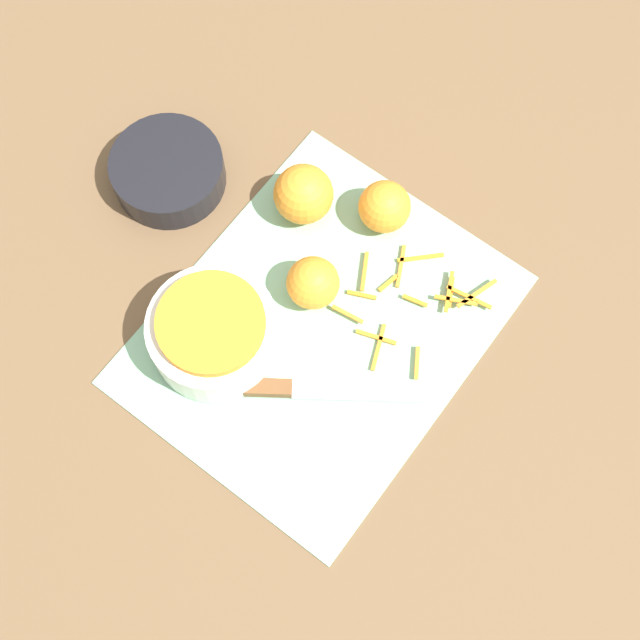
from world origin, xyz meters
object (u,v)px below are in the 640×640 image
Objects in this scene: orange_right at (313,283)px; bowl_dark at (168,171)px; bowl_speckled at (214,332)px; orange_back at (385,207)px; orange_left at (303,194)px; knife at (273,388)px.

bowl_dark is at bearing 86.07° from orange_right.
bowl_speckled is 2.34× the size of orange_back.
orange_back is at bearing -61.47° from orange_left.
orange_left is (0.22, 0.12, 0.03)m from knife.
orange_right is at bearing 176.00° from orange_back.
bowl_dark is 2.20× the size of orange_back.
bowl_dark reaches higher than knife.
bowl_speckled is at bearing 140.66° from knife.
knife is 0.25m from orange_left.
bowl_dark is 0.29m from orange_back.
orange_left is 0.12m from orange_right.
orange_back is at bearing -14.07° from bowl_speckled.
bowl_speckled reaches higher than bowl_dark.
orange_back is (0.12, -0.26, 0.02)m from bowl_dark.
knife is at bearing -174.05° from orange_back.
orange_left is (0.07, -0.17, 0.02)m from bowl_dark.
bowl_speckled is at bearing 155.66° from orange_right.
orange_left reaches higher than bowl_dark.
orange_back reaches higher than knife.
orange_right is at bearing -137.18° from orange_left.
bowl_speckled is at bearing -125.87° from bowl_dark.
bowl_speckled is at bearing -173.04° from orange_left.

